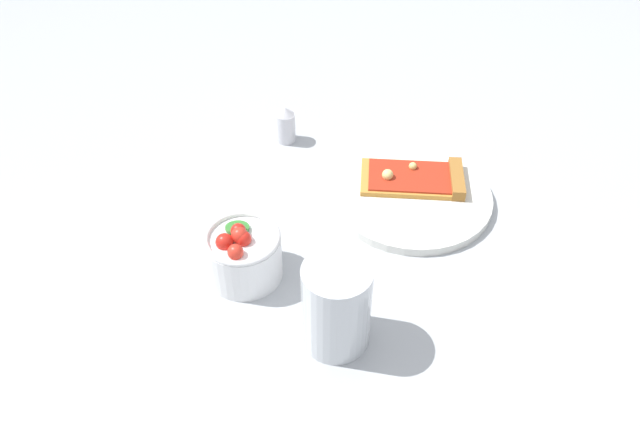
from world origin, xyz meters
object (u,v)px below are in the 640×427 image
at_px(pizza_slice_main, 419,178).
at_px(salad_bowl, 243,254).
at_px(soda_glass, 336,309).
at_px(plate, 411,196).
at_px(pepper_shaker, 286,125).

bearing_deg(pizza_slice_main, salad_bowl, 69.02).
relative_size(pizza_slice_main, salad_bowl, 1.77).
height_order(pizza_slice_main, soda_glass, soda_glass).
relative_size(pizza_slice_main, soda_glass, 1.49).
distance_m(pizza_slice_main, salad_bowl, 0.32).
distance_m(plate, pepper_shaker, 0.26).
xyz_separation_m(soda_glass, pepper_shaker, (0.30, -0.31, -0.02)).
height_order(plate, pepper_shaker, pepper_shaker).
bearing_deg(salad_bowl, pizza_slice_main, -110.98).
bearing_deg(pepper_shaker, salad_bowl, 115.53).
height_order(salad_bowl, soda_glass, soda_glass).
bearing_deg(pizza_slice_main, soda_glass, 98.62).
xyz_separation_m(salad_bowl, pepper_shaker, (0.14, -0.29, -0.01)).
height_order(plate, soda_glass, soda_glass).
distance_m(salad_bowl, pepper_shaker, 0.32).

